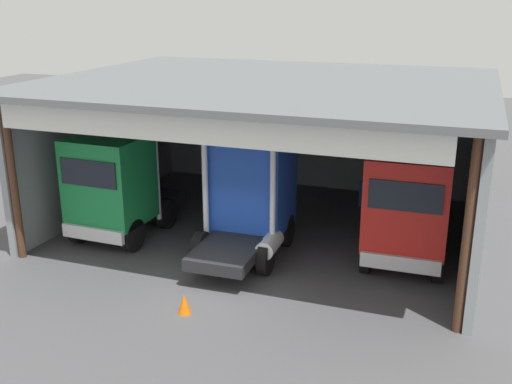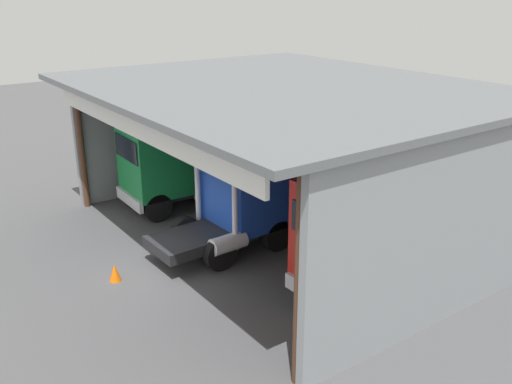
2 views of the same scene
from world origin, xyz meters
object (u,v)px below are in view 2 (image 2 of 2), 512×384
at_px(truck_green_center_bay, 161,164).
at_px(oil_drum, 442,216).
at_px(tool_cart, 422,221).
at_px(truck_red_yard_outside, 355,242).
at_px(traffic_cone, 115,272).
at_px(truck_blue_center_right_bay, 241,192).

relative_size(truck_green_center_bay, oil_drum, 5.43).
bearing_deg(tool_cart, oil_drum, 87.77).
relative_size(truck_red_yard_outside, traffic_cone, 9.05).
height_order(oil_drum, traffic_cone, oil_drum).
height_order(truck_green_center_bay, traffic_cone, truck_green_center_bay).
xyz_separation_m(truck_red_yard_outside, oil_drum, (-1.86, 6.51, -1.44)).
height_order(tool_cart, traffic_cone, tool_cart).
xyz_separation_m(truck_blue_center_right_bay, tool_cart, (3.02, 5.83, -1.47)).
height_order(truck_green_center_bay, tool_cart, truck_green_center_bay).
bearing_deg(truck_green_center_bay, tool_cart, -138.23).
bearing_deg(truck_blue_center_right_bay, oil_drum, 64.58).
distance_m(truck_green_center_bay, oil_drum, 10.90).
distance_m(truck_green_center_bay, traffic_cone, 6.15).
bearing_deg(truck_red_yard_outside, oil_drum, -75.15).
distance_m(truck_green_center_bay, truck_blue_center_right_bay, 4.68).
bearing_deg(truck_blue_center_right_bay, tool_cart, 61.04).
distance_m(truck_blue_center_right_bay, oil_drum, 7.73).
relative_size(truck_blue_center_right_bay, traffic_cone, 8.69).
bearing_deg(traffic_cone, oil_drum, 74.33).
xyz_separation_m(tool_cart, traffic_cone, (-3.18, -10.38, -0.22)).
bearing_deg(tool_cart, traffic_cone, -107.02).
height_order(oil_drum, tool_cart, tool_cart).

